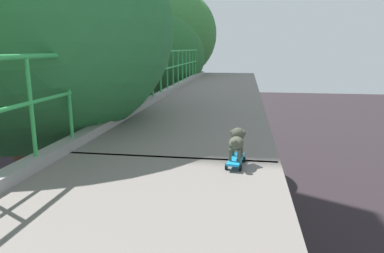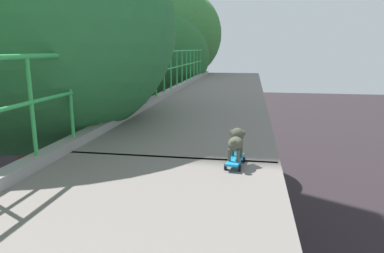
# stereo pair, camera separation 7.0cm
# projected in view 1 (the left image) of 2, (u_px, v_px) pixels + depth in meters

# --- Properties ---
(overpass_deck) EXTENTS (2.71, 31.79, 0.41)m
(overpass_deck) POSITION_uv_depth(u_px,v_px,m) (142.00, 209.00, 3.30)
(overpass_deck) COLOR slate
(overpass_deck) RESTS_ON bridge_pier
(green_railing) EXTENTS (0.20, 30.20, 1.22)m
(green_railing) POSITION_uv_depth(u_px,v_px,m) (10.00, 156.00, 3.39)
(green_railing) COLOR gray
(green_railing) RESTS_ON overpass_deck
(car_red_taxi_fifth) EXTENTS (1.76, 4.38, 1.52)m
(car_red_taxi_fifth) POSITION_uv_depth(u_px,v_px,m) (65.00, 217.00, 14.77)
(car_red_taxi_fifth) COLOR red
(car_red_taxi_fifth) RESTS_ON ground
(city_bus) EXTENTS (2.55, 11.72, 3.35)m
(city_bus) POSITION_uv_depth(u_px,v_px,m) (90.00, 132.00, 24.50)
(city_bus) COLOR navy
(city_bus) RESTS_ON ground
(roadside_tree_mid) EXTENTS (5.71, 5.71, 10.26)m
(roadside_tree_mid) POSITION_uv_depth(u_px,v_px,m) (15.00, 30.00, 6.29)
(roadside_tree_mid) COLOR brown
(roadside_tree_mid) RESTS_ON ground
(roadside_tree_far) EXTENTS (5.37, 5.37, 9.38)m
(roadside_tree_far) POSITION_uv_depth(u_px,v_px,m) (150.00, 58.00, 17.24)
(roadside_tree_far) COLOR brown
(roadside_tree_far) RESTS_ON ground
(roadside_tree_farthest) EXTENTS (5.66, 5.66, 11.28)m
(roadside_tree_farthest) POSITION_uv_depth(u_px,v_px,m) (171.00, 35.00, 21.92)
(roadside_tree_farthest) COLOR brown
(roadside_tree_farthest) RESTS_ON ground
(toy_skateboard) EXTENTS (0.22, 0.47, 0.09)m
(toy_skateboard) POSITION_uv_depth(u_px,v_px,m) (236.00, 160.00, 3.87)
(toy_skateboard) COLOR #1891D8
(toy_skateboard) RESTS_ON overpass_deck
(small_dog) EXTENTS (0.20, 0.39, 0.32)m
(small_dog) POSITION_uv_depth(u_px,v_px,m) (237.00, 140.00, 3.84)
(small_dog) COLOR #474A3B
(small_dog) RESTS_ON toy_skateboard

